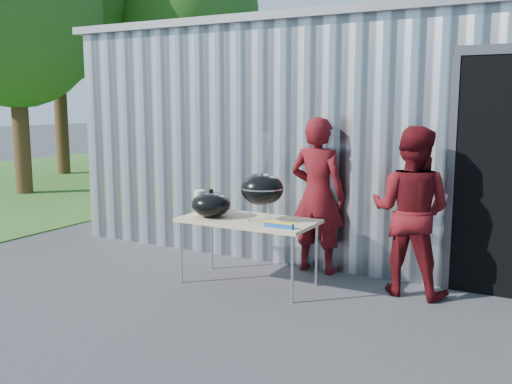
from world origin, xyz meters
The scene contains 13 objects.
ground centered at (0.00, 0.00, 0.00)m, with size 80.00×80.00×0.00m, color #343436.
building centered at (0.92, 4.59, 1.54)m, with size 8.20×6.20×3.10m.
grass_patch centered at (-9.00, 6.00, 0.01)m, with size 10.00×12.00×0.02m, color #2D591E.
tree_left centered at (-7.50, 4.00, 4.04)m, with size 3.75×3.75×6.21m.
tree_far centered at (-6.50, 9.00, 4.35)m, with size 4.03×4.03×6.68m.
folding_table centered at (0.09, 0.78, 0.71)m, with size 1.50×0.75×0.75m.
kettle_grill centered at (0.26, 0.78, 1.16)m, with size 0.48×0.48×0.95m.
grill_lid centered at (-0.33, 0.68, 0.89)m, with size 0.44×0.44×0.32m.
paper_towels centered at (-0.52, 0.73, 0.89)m, with size 0.12×0.12×0.28m, color white.
white_tub centered at (-0.46, 1.00, 0.80)m, with size 0.20×0.15×0.10m, color white.
foil_box centered at (0.59, 0.53, 0.78)m, with size 0.32×0.05×0.06m.
person_cook centered at (0.56, 1.61, 0.93)m, with size 0.68×0.45×1.86m, color #540D11.
person_bystander centered at (1.73, 1.34, 0.89)m, with size 0.87×0.68×1.78m, color #540D11.
Camera 1 is at (3.13, -4.60, 2.02)m, focal length 40.00 mm.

